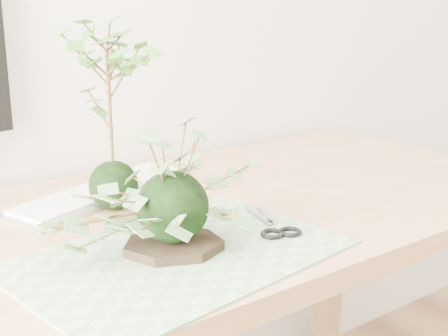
{
  "coord_description": "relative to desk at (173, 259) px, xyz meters",
  "views": [
    {
      "loc": [
        -0.62,
        0.31,
        1.13
      ],
      "look_at": [
        0.0,
        1.14,
        0.84
      ],
      "focal_mm": 50.0,
      "sensor_mm": 36.0,
      "label": 1
    }
  ],
  "objects": [
    {
      "name": "desk",
      "position": [
        0.0,
        0.0,
        0.0
      ],
      "size": [
        1.6,
        0.7,
        0.74
      ],
      "color": "tan",
      "rests_on": "ground_plane"
    },
    {
      "name": "cutting_mat",
      "position": [
        -0.09,
        -0.17,
        0.09
      ],
      "size": [
        0.53,
        0.39,
        0.0
      ],
      "primitive_type": "cube",
      "rotation": [
        0.0,
        0.0,
        0.13
      ],
      "color": "#669568",
      "rests_on": "desk"
    },
    {
      "name": "stone_dish",
      "position": [
        -0.09,
        -0.15,
        0.1
      ],
      "size": [
        0.21,
        0.21,
        0.01
      ],
      "primitive_type": "cylinder",
      "rotation": [
        0.0,
        0.0,
        -0.43
      ],
      "color": "black",
      "rests_on": "cutting_mat"
    },
    {
      "name": "ivy_kokedama",
      "position": [
        -0.09,
        -0.15,
        0.22
      ],
      "size": [
        0.41,
        0.41,
        0.22
      ],
      "rotation": [
        0.0,
        0.0,
        -0.37
      ],
      "color": "black",
      "rests_on": "stone_dish"
    },
    {
      "name": "maple_kokedama",
      "position": [
        -0.07,
        0.09,
        0.36
      ],
      "size": [
        0.26,
        0.26,
        0.39
      ],
      "rotation": [
        0.0,
        0.0,
        -0.3
      ],
      "color": "black",
      "rests_on": "desk"
    },
    {
      "name": "keyboard",
      "position": [
        -0.05,
        0.18,
        0.1
      ],
      "size": [
        0.45,
        0.26,
        0.02
      ],
      "rotation": [
        0.0,
        0.0,
        0.34
      ],
      "color": "#B4B4B4",
      "rests_on": "desk"
    },
    {
      "name": "scissors",
      "position": [
        0.1,
        -0.19,
        0.1
      ],
      "size": [
        0.08,
        0.17,
        0.01
      ],
      "rotation": [
        0.0,
        0.0,
        -0.36
      ],
      "color": "#939397",
      "rests_on": "cutting_mat"
    }
  ]
}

